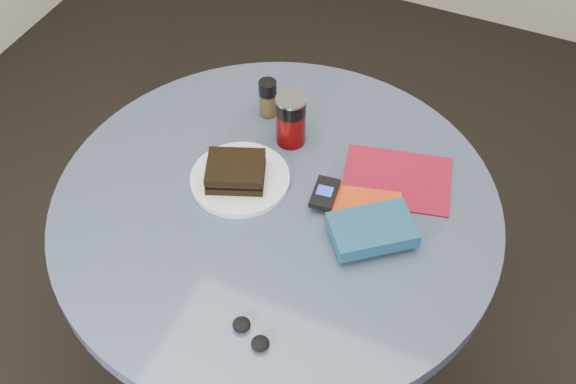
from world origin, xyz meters
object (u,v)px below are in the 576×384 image
at_px(novel, 372,230).
at_px(sandwich, 236,171).
at_px(table, 277,248).
at_px(red_book, 364,208).
at_px(mp3_player, 325,193).
at_px(plate, 240,179).
at_px(headphones, 251,334).
at_px(magazine, 397,180).
at_px(pepper_grinder, 268,98).
at_px(soda_can, 291,120).

bearing_deg(novel, sandwich, 136.34).
bearing_deg(table, red_book, 17.34).
bearing_deg(novel, mp3_player, 116.34).
xyz_separation_m(plate, mp3_player, (0.20, 0.02, 0.02)).
bearing_deg(headphones, novel, 67.63).
distance_m(plate, magazine, 0.36).
height_order(sandwich, pepper_grinder, pepper_grinder).
height_order(table, red_book, red_book).
xyz_separation_m(table, novel, (0.23, -0.01, 0.20)).
bearing_deg(mp3_player, table, -152.26).
xyz_separation_m(soda_can, novel, (0.28, -0.21, -0.03)).
bearing_deg(table, magazine, 38.10).
bearing_deg(plate, headphones, -60.44).
height_order(table, novel, novel).
bearing_deg(mp3_player, red_book, 4.83).
xyz_separation_m(soda_can, pepper_grinder, (-0.09, 0.06, -0.02)).
relative_size(pepper_grinder, red_book, 0.64).
xyz_separation_m(red_book, mp3_player, (-0.09, -0.01, 0.01)).
bearing_deg(plate, soda_can, 73.05).
bearing_deg(soda_can, red_book, -30.11).
xyz_separation_m(sandwich, red_book, (0.29, 0.04, -0.03)).
xyz_separation_m(novel, mp3_player, (-0.13, 0.06, -0.01)).
distance_m(plate, mp3_player, 0.20).
xyz_separation_m(pepper_grinder, novel, (0.37, -0.27, -0.02)).
bearing_deg(novel, plate, 134.95).
height_order(red_book, mp3_player, mp3_player).
xyz_separation_m(pepper_grinder, headphones, (0.24, -0.58, -0.04)).
bearing_deg(soda_can, mp3_player, -44.70).
distance_m(table, headphones, 0.38).
distance_m(table, sandwich, 0.23).
bearing_deg(red_book, magazine, 57.57).
relative_size(sandwich, red_book, 1.01).
distance_m(sandwich, headphones, 0.40).
distance_m(plate, novel, 0.33).
distance_m(mp3_player, headphones, 0.38).
xyz_separation_m(table, pepper_grinder, (-0.14, 0.26, 0.21)).
distance_m(novel, mp3_player, 0.15).
distance_m(plate, pepper_grinder, 0.24).
relative_size(novel, mp3_player, 1.83).
relative_size(soda_can, novel, 0.77).
height_order(soda_can, pepper_grinder, soda_can).
xyz_separation_m(plate, magazine, (0.32, 0.15, -0.01)).
height_order(magazine, novel, novel).
height_order(magazine, headphones, headphones).
xyz_separation_m(red_book, novel, (0.04, -0.07, 0.02)).
height_order(pepper_grinder, magazine, pepper_grinder).
height_order(plate, pepper_grinder, pepper_grinder).
bearing_deg(novel, pepper_grinder, 105.21).
bearing_deg(red_book, pepper_grinder, 133.58).
xyz_separation_m(pepper_grinder, red_book, (0.33, -0.20, -0.04)).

